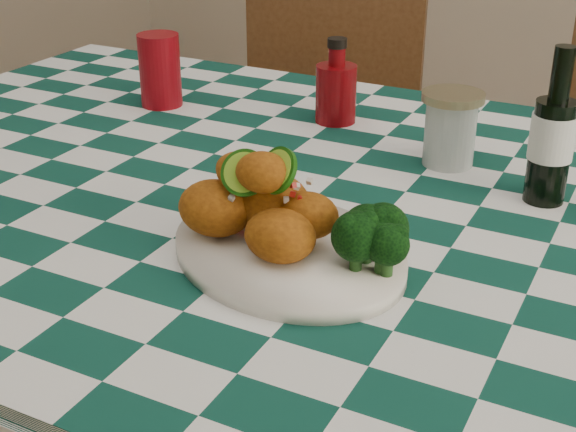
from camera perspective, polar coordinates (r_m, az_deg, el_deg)
The scene contains 9 objects.
dining_table at distance 1.30m, azimuth 1.83°, elevation -14.49°, with size 1.66×1.06×0.79m, color #0C3D32, non-canonical shape.
plate at distance 0.92m, azimuth -0.00°, elevation -2.57°, with size 0.30×0.24×0.02m, color white, non-canonical shape.
fried_chicken_pile at distance 0.90m, azimuth -1.48°, elevation 1.32°, with size 0.17×0.12×0.11m, color #A55710, non-canonical shape.
broccoli_side at distance 0.88m, azimuth 6.14°, elevation -1.17°, with size 0.09×0.09×0.07m, color black, non-canonical shape.
red_tumbler at distance 1.45m, azimuth -9.09°, elevation 10.20°, with size 0.07×0.07×0.13m, color maroon.
ketchup_bottle at distance 1.35m, azimuth 3.45°, elevation 9.58°, with size 0.07×0.07×0.14m, color #670509, non-canonical shape.
mason_jar at distance 1.19m, azimuth 11.46°, elevation 6.09°, with size 0.09×0.09×0.11m, color #B2BCBA, non-canonical shape.
beer_bottle at distance 1.08m, azimuth 18.38°, elevation 6.06°, with size 0.06×0.06×0.21m, color black, non-canonical shape.
wooden_chair_left at distance 1.95m, azimuth 1.80°, elevation 3.41°, with size 0.45×0.47×0.98m, color #472814, non-canonical shape.
Camera 1 is at (0.41, -0.90, 1.24)m, focal length 50.00 mm.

